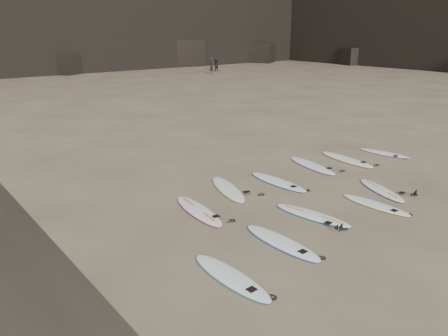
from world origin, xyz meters
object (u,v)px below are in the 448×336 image
object	(u,v)px
surfboard_2	(312,215)
surfboard_5	(199,210)
surfboard_9	(346,159)
surfboard_10	(384,153)
surfboard_6	(228,189)
surfboard_3	(376,205)
surfboard_7	(278,182)
surfboard_8	(312,165)
surfboard_0	(231,277)
surfboard_1	(282,242)
person_a	(212,66)
person_b	(216,65)
surfboard_4	(381,190)

from	to	relation	value
surfboard_2	surfboard_5	distance (m)	3.33
surfboard_9	surfboard_10	world-z (taller)	surfboard_9
surfboard_6	surfboard_3	bearing A→B (deg)	-36.58
surfboard_6	surfboard_10	bearing A→B (deg)	13.31
surfboard_7	surfboard_8	xyz separation A→B (m)	(2.41, 0.52, 0.00)
surfboard_9	surfboard_7	bearing A→B (deg)	-170.93
surfboard_2	surfboard_9	size ratio (longest dim) A/B	0.90
surfboard_0	surfboard_6	xyz separation A→B (m)	(3.38, 4.26, 0.00)
surfboard_3	surfboard_8	world-z (taller)	surfboard_8
surfboard_1	surfboard_6	size ratio (longest dim) A/B	0.96
person_a	surfboard_6	bearing A→B (deg)	176.07
surfboard_7	person_b	xyz separation A→B (m)	(23.17, 33.62, 0.72)
surfboard_6	person_b	distance (m)	41.44
surfboard_7	surfboard_9	size ratio (longest dim) A/B	0.96
surfboard_2	surfboard_3	distance (m)	2.23
surfboard_5	surfboard_10	distance (m)	9.88
surfboard_2	surfboard_10	size ratio (longest dim) A/B	1.10
surfboard_0	surfboard_3	world-z (taller)	surfboard_0
surfboard_7	surfboard_6	bearing A→B (deg)	162.73
surfboard_2	surfboard_3	xyz separation A→B (m)	(2.12, -0.70, -0.00)
surfboard_8	surfboard_6	bearing A→B (deg)	-169.37
surfboard_5	surfboard_10	world-z (taller)	surfboard_5
surfboard_10	person_a	bearing A→B (deg)	57.61
surfboard_5	surfboard_4	bearing A→B (deg)	-15.03
surfboard_2	surfboard_4	xyz separation A→B (m)	(3.38, -0.10, -0.00)
surfboard_4	surfboard_6	distance (m)	5.13
person_b	surfboard_8	bearing A→B (deg)	-50.50
surfboard_1	surfboard_8	world-z (taller)	surfboard_8
surfboard_4	person_a	world-z (taller)	person_a
surfboard_4	surfboard_7	size ratio (longest dim) A/B	0.88
surfboard_4	surfboard_1	bearing A→B (deg)	-151.80
surfboard_0	person_a	distance (m)	43.91
surfboard_2	surfboard_8	distance (m)	4.85
surfboard_1	surfboard_8	distance (m)	6.74
surfboard_0	surfboard_7	xyz separation A→B (m)	(5.19, 3.70, 0.00)
surfboard_6	surfboard_7	xyz separation A→B (m)	(1.82, -0.56, -0.00)
person_b	surfboard_6	bearing A→B (deg)	-55.49
surfboard_7	surfboard_1	bearing A→B (deg)	-134.18
surfboard_3	surfboard_10	world-z (taller)	surfboard_3
surfboard_1	surfboard_2	distance (m)	2.00
surfboard_6	surfboard_4	bearing A→B (deg)	-20.96
surfboard_8	person_a	size ratio (longest dim) A/B	1.44
person_a	surfboard_10	bearing A→B (deg)	-172.47
surfboard_3	person_b	size ratio (longest dim) A/B	1.48
surfboard_3	surfboard_6	bearing A→B (deg)	122.22
surfboard_6	surfboard_9	distance (m)	6.00
surfboard_3	surfboard_8	bearing A→B (deg)	65.87
surfboard_1	surfboard_2	size ratio (longest dim) A/B	1.03
surfboard_4	surfboard_9	bearing A→B (deg)	77.43
surfboard_5	surfboard_6	distance (m)	2.04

